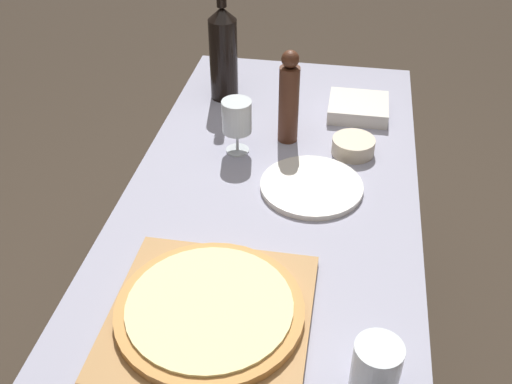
{
  "coord_description": "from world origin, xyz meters",
  "views": [
    {
      "loc": [
        0.16,
        -1.0,
        1.64
      ],
      "look_at": [
        -0.02,
        0.05,
        0.83
      ],
      "focal_mm": 42.0,
      "sensor_mm": 36.0,
      "label": 1
    }
  ],
  "objects": [
    {
      "name": "dining_table",
      "position": [
        0.0,
        0.0,
        0.67
      ],
      "size": [
        0.7,
        1.74,
        0.77
      ],
      "color": "#9393A8",
      "rests_on": "ground_plane"
    },
    {
      "name": "cutting_board",
      "position": [
        -0.05,
        -0.28,
        0.77
      ],
      "size": [
        0.37,
        0.37,
        0.02
      ],
      "color": "#A87A47",
      "rests_on": "dining_table"
    },
    {
      "name": "pizza",
      "position": [
        -0.05,
        -0.28,
        0.8
      ],
      "size": [
        0.35,
        0.35,
        0.02
      ],
      "color": "#C68947",
      "rests_on": "cutting_board"
    },
    {
      "name": "wine_bottle",
      "position": [
        -0.21,
        0.59,
        0.91
      ],
      "size": [
        0.08,
        0.08,
        0.36
      ],
      "color": "black",
      "rests_on": "dining_table"
    },
    {
      "name": "pepper_mill",
      "position": [
        0.01,
        0.38,
        0.89
      ],
      "size": [
        0.05,
        0.05,
        0.26
      ],
      "color": "#4C2819",
      "rests_on": "dining_table"
    },
    {
      "name": "wine_glass",
      "position": [
        -0.12,
        0.3,
        0.87
      ],
      "size": [
        0.08,
        0.08,
        0.15
      ],
      "color": "silver",
      "rests_on": "dining_table"
    },
    {
      "name": "small_bowl",
      "position": [
        0.19,
        0.34,
        0.79
      ],
      "size": [
        0.11,
        0.11,
        0.04
      ],
      "color": "beige",
      "rests_on": "dining_table"
    },
    {
      "name": "drinking_tumbler",
      "position": [
        0.25,
        -0.37,
        0.82
      ],
      "size": [
        0.08,
        0.08,
        0.1
      ],
      "color": "silver",
      "rests_on": "dining_table"
    },
    {
      "name": "dinner_plate",
      "position": [
        0.09,
        0.17,
        0.77
      ],
      "size": [
        0.25,
        0.25,
        0.01
      ],
      "color": "silver",
      "rests_on": "dining_table"
    },
    {
      "name": "food_container",
      "position": [
        0.19,
        0.55,
        0.79
      ],
      "size": [
        0.17,
        0.16,
        0.04
      ],
      "color": "beige",
      "rests_on": "dining_table"
    }
  ]
}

